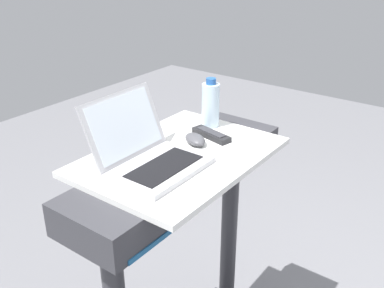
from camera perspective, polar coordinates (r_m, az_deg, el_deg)
desk_board at (r=1.50m, az=-1.54°, el=-1.60°), size 0.67×0.48×0.02m
laptop at (r=1.40m, az=-5.56°, el=-1.20°), size 0.30×0.30×0.21m
computer_mouse at (r=1.56m, az=0.41°, el=0.60°), size 0.10×0.12×0.03m
water_bottle at (r=1.69m, az=2.39°, el=5.07°), size 0.07×0.07×0.19m
tv_remote at (r=1.61m, az=2.48°, el=1.22°), size 0.08×0.17×0.02m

